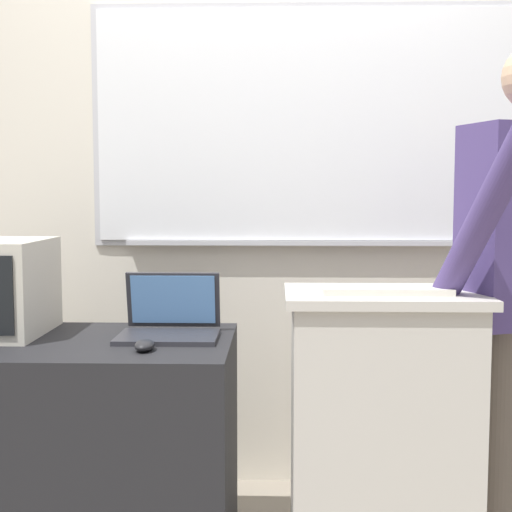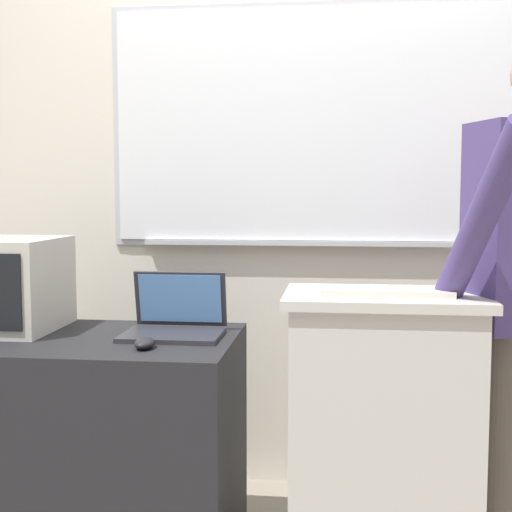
% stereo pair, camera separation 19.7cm
% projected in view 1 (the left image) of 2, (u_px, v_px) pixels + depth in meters
% --- Properties ---
extents(back_wall, '(6.40, 0.17, 2.61)m').
position_uv_depth(back_wall, '(270.00, 181.00, 3.07)').
color(back_wall, beige).
rests_on(back_wall, ground_plane).
extents(lectern_podium, '(0.62, 0.41, 0.95)m').
position_uv_depth(lectern_podium, '(381.00, 439.00, 2.27)').
color(lectern_podium, '#BCB7AD').
rests_on(lectern_podium, ground_plane).
extents(side_desk, '(1.01, 0.63, 0.78)m').
position_uv_depth(side_desk, '(81.00, 455.00, 2.37)').
color(side_desk, black).
rests_on(side_desk, ground_plane).
extents(laptop, '(0.33, 0.27, 0.21)m').
position_uv_depth(laptop, '(170.00, 320.00, 2.40)').
color(laptop, '#28282D').
rests_on(laptop, side_desk).
extents(wireless_keyboard, '(0.39, 0.12, 0.02)m').
position_uv_depth(wireless_keyboard, '(387.00, 291.00, 2.17)').
color(wireless_keyboard, beige).
rests_on(wireless_keyboard, lectern_podium).
extents(computer_mouse_by_laptop, '(0.06, 0.10, 0.03)m').
position_uv_depth(computer_mouse_by_laptop, '(145.00, 345.00, 2.18)').
color(computer_mouse_by_laptop, black).
rests_on(computer_mouse_by_laptop, side_desk).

